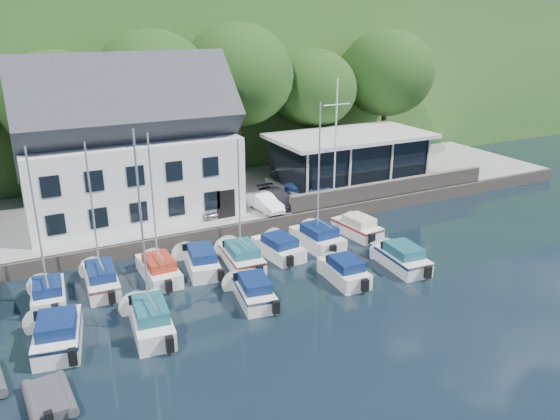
# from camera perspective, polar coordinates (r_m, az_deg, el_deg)

# --- Properties ---
(ground) EXTENTS (180.00, 180.00, 0.00)m
(ground) POSITION_cam_1_polar(r_m,az_deg,el_deg) (29.17, 6.47, -9.81)
(ground) COLOR black
(ground) RESTS_ON ground
(quay) EXTENTS (60.00, 13.00, 1.00)m
(quay) POSITION_cam_1_polar(r_m,az_deg,el_deg) (43.36, -6.19, 0.96)
(quay) COLOR gray
(quay) RESTS_ON ground
(quay_face) EXTENTS (60.00, 0.30, 1.00)m
(quay_face) POSITION_cam_1_polar(r_m,az_deg,el_deg) (37.70, -2.64, -1.84)
(quay_face) COLOR #695D54
(quay_face) RESTS_ON ground
(hillside) EXTENTS (160.00, 75.00, 16.00)m
(hillside) POSITION_cam_1_polar(r_m,az_deg,el_deg) (84.51, -17.63, 14.45)
(hillside) COLOR #2C5620
(hillside) RESTS_ON ground
(field_patch) EXTENTS (50.00, 30.00, 0.30)m
(field_patch) POSITION_cam_1_polar(r_m,az_deg,el_deg) (93.76, -13.98, 20.20)
(field_patch) COLOR #5C6F37
(field_patch) RESTS_ON hillside
(harbor_building) EXTENTS (14.40, 8.20, 8.70)m
(harbor_building) POSITION_cam_1_polar(r_m,az_deg,el_deg) (39.28, -15.53, 5.76)
(harbor_building) COLOR silver
(harbor_building) RESTS_ON quay
(club_pavilion) EXTENTS (13.20, 7.20, 4.10)m
(club_pavilion) POSITION_cam_1_polar(r_m,az_deg,el_deg) (46.24, 7.26, 5.40)
(club_pavilion) COLOR black
(club_pavilion) RESTS_ON quay
(seawall) EXTENTS (18.00, 0.50, 1.20)m
(seawall) POSITION_cam_1_polar(r_m,az_deg,el_deg) (43.65, 11.63, 2.31)
(seawall) COLOR #695D54
(seawall) RESTS_ON quay
(car_silver) EXTENTS (1.90, 3.54, 1.14)m
(car_silver) POSITION_cam_1_polar(r_m,az_deg,el_deg) (38.96, -8.22, 0.37)
(car_silver) COLOR #9E9FA3
(car_silver) RESTS_ON quay
(car_white) EXTENTS (1.74, 3.80, 1.21)m
(car_white) POSITION_cam_1_polar(r_m,az_deg,el_deg) (39.40, -1.66, 0.84)
(car_white) COLOR white
(car_white) RESTS_ON quay
(car_dgrey) EXTENTS (1.98, 4.13, 1.16)m
(car_dgrey) POSITION_cam_1_polar(r_m,az_deg,el_deg) (40.49, -0.26, 1.34)
(car_dgrey) COLOR #323338
(car_dgrey) RESTS_ON quay
(car_blue) EXTENTS (2.66, 4.20, 1.34)m
(car_blue) POSITION_cam_1_polar(r_m,az_deg,el_deg) (42.21, 3.32, 2.20)
(car_blue) COLOR #2E478C
(car_blue) RESTS_ON quay
(flagpole) EXTENTS (2.20, 0.20, 9.16)m
(flagpole) POSITION_cam_1_polar(r_m,az_deg,el_deg) (40.30, 5.82, 7.04)
(flagpole) COLOR silver
(flagpole) RESTS_ON quay
(tree_1) EXTENTS (8.15, 8.15, 11.13)m
(tree_1) POSITION_cam_1_polar(r_m,az_deg,el_deg) (43.22, -21.94, 7.93)
(tree_1) COLOR black
(tree_1) RESTS_ON quay
(tree_2) EXTENTS (9.11, 9.11, 12.45)m
(tree_2) POSITION_cam_1_polar(r_m,az_deg,el_deg) (44.63, -12.93, 10.03)
(tree_2) COLOR black
(tree_2) RESTS_ON quay
(tree_3) EXTENTS (9.43, 9.43, 12.89)m
(tree_3) POSITION_cam_1_polar(r_m,az_deg,el_deg) (47.19, -4.37, 11.22)
(tree_3) COLOR black
(tree_3) RESTS_ON quay
(tree_4) EXTENTS (7.79, 7.79, 10.65)m
(tree_4) POSITION_cam_1_polar(r_m,az_deg,el_deg) (50.38, 3.47, 10.48)
(tree_4) COLOR black
(tree_4) RESTS_ON quay
(tree_5) EXTENTS (8.96, 8.96, 12.25)m
(tree_5) POSITION_cam_1_polar(r_m,az_deg,el_deg) (54.38, 10.95, 11.69)
(tree_5) COLOR black
(tree_5) RESTS_ON quay
(boat_r1_0) EXTENTS (2.19, 5.11, 8.33)m
(boat_r1_0) POSITION_cam_1_polar(r_m,az_deg,el_deg) (29.90, -23.95, -1.91)
(boat_r1_0) COLOR silver
(boat_r1_0) RESTS_ON ground
(boat_r1_1) EXTENTS (2.12, 6.39, 8.68)m
(boat_r1_1) POSITION_cam_1_polar(r_m,az_deg,el_deg) (30.59, -18.94, -0.44)
(boat_r1_1) COLOR silver
(boat_r1_1) RESTS_ON ground
(boat_r1_2) EXTENTS (1.97, 5.91, 8.45)m
(boat_r1_2) POSITION_cam_1_polar(r_m,az_deg,el_deg) (30.89, -13.08, 0.10)
(boat_r1_2) COLOR silver
(boat_r1_2) RESTS_ON ground
(boat_r1_3) EXTENTS (2.76, 6.40, 1.43)m
(boat_r1_3) POSITION_cam_1_polar(r_m,az_deg,el_deg) (32.87, -8.29, -4.97)
(boat_r1_3) COLOR silver
(boat_r1_3) RESTS_ON ground
(boat_r1_4) EXTENTS (2.46, 6.29, 8.21)m
(boat_r1_4) POSITION_cam_1_polar(r_m,az_deg,el_deg) (32.02, -4.28, 1.05)
(boat_r1_4) COLOR silver
(boat_r1_4) RESTS_ON ground
(boat_r1_5) EXTENTS (2.61, 5.68, 1.37)m
(boat_r1_5) POSITION_cam_1_polar(r_m,az_deg,el_deg) (34.32, -0.19, -3.72)
(boat_r1_5) COLOR silver
(boat_r1_5) RESTS_ON ground
(boat_r1_6) EXTENTS (2.53, 5.80, 9.50)m
(boat_r1_6) POSITION_cam_1_polar(r_m,az_deg,el_deg) (34.33, 4.07, 3.46)
(boat_r1_6) COLOR silver
(boat_r1_6) RESTS_ON ground
(boat_r1_7) EXTENTS (2.43, 5.57, 1.45)m
(boat_r1_7) POSITION_cam_1_polar(r_m,az_deg,el_deg) (37.79, 8.06, -1.61)
(boat_r1_7) COLOR silver
(boat_r1_7) RESTS_ON ground
(boat_r2_0) EXTENTS (3.06, 5.90, 1.58)m
(boat_r2_0) POSITION_cam_1_polar(r_m,az_deg,el_deg) (27.30, -22.23, -11.60)
(boat_r2_0) COLOR silver
(boat_r2_0) RESTS_ON ground
(boat_r2_1) EXTENTS (2.47, 6.73, 9.56)m
(boat_r2_1) POSITION_cam_1_polar(r_m,az_deg,el_deg) (25.49, -14.15, -2.87)
(boat_r2_1) COLOR silver
(boat_r2_1) RESTS_ON ground
(boat_r2_2) EXTENTS (2.55, 5.67, 1.38)m
(boat_r2_2) POSITION_cam_1_polar(r_m,az_deg,el_deg) (29.17, -2.83, -8.16)
(boat_r2_2) COLOR silver
(boat_r2_2) RESTS_ON ground
(boat_r2_3) EXTENTS (2.12, 5.13, 1.43)m
(boat_r2_3) POSITION_cam_1_polar(r_m,az_deg,el_deg) (31.38, 6.70, -6.12)
(boat_r2_3) COLOR silver
(boat_r2_3) RESTS_ON ground
(boat_r2_4) EXTENTS (2.39, 6.00, 1.47)m
(boat_r2_4) POSITION_cam_1_polar(r_m,az_deg,el_deg) (33.60, 12.51, -4.64)
(boat_r2_4) COLOR silver
(boat_r2_4) RESTS_ON ground
(dinghy_1) EXTENTS (1.99, 3.05, 0.68)m
(dinghy_1) POSITION_cam_1_polar(r_m,az_deg,el_deg) (24.06, -23.00, -17.55)
(dinghy_1) COLOR #37363B
(dinghy_1) RESTS_ON ground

